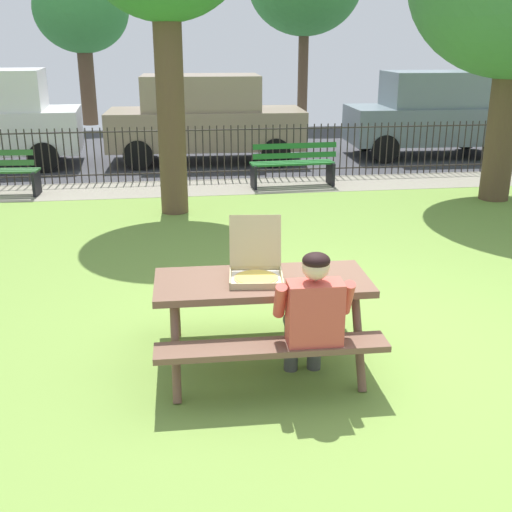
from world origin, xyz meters
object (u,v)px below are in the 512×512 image
object	(u,v)px
park_bench_center	(293,165)
far_tree_midleft	(81,11)
parked_car_right	(431,114)
far_tree_midright	(492,26)
pizza_box_open	(256,267)
picnic_table_foreground	(262,298)
adult_at_table	(312,314)
parked_car_center	(205,117)

from	to	relation	value
park_bench_center	far_tree_midleft	distance (m)	11.60
parked_car_right	far_tree_midright	size ratio (longest dim) A/B	0.91
pizza_box_open	picnic_table_foreground	bearing A→B (deg)	-49.63
pizza_box_open	far_tree_midleft	world-z (taller)	far_tree_midleft
pizza_box_open	far_tree_midleft	xyz separation A→B (m)	(-3.21, 16.76, 2.67)
adult_at_table	park_bench_center	distance (m)	7.39
park_bench_center	parked_car_right	world-z (taller)	parked_car_right
pizza_box_open	far_tree_midleft	bearing A→B (deg)	100.85
picnic_table_foreground	adult_at_table	world-z (taller)	adult_at_table
adult_at_table	parked_car_center	size ratio (longest dim) A/B	0.27
adult_at_table	parked_car_right	size ratio (longest dim) A/B	0.30
parked_car_right	far_tree_midleft	distance (m)	11.64
parked_car_right	far_tree_midleft	xyz separation A→B (m)	(-8.78, 7.21, 2.52)
picnic_table_foreground	pizza_box_open	distance (m)	0.28
parked_car_center	far_tree_midright	world-z (taller)	far_tree_midright
parked_car_right	park_bench_center	bearing A→B (deg)	-143.98
far_tree_midright	park_bench_center	bearing A→B (deg)	-131.68
pizza_box_open	parked_car_center	xyz separation A→B (m)	(0.16, 9.55, 0.14)
parked_car_center	adult_at_table	bearing A→B (deg)	-88.89
adult_at_table	parked_car_right	distance (m)	11.38
far_tree_midleft	far_tree_midright	xyz separation A→B (m)	(13.82, 0.00, -0.40)
parked_car_center	parked_car_right	bearing A→B (deg)	-0.01
parked_car_center	far_tree_midleft	world-z (taller)	far_tree_midleft
parked_car_center	far_tree_midleft	xyz separation A→B (m)	(-3.38, 7.21, 2.53)
pizza_box_open	far_tree_midright	size ratio (longest dim) A/B	0.13
far_tree_midright	far_tree_midleft	bearing A→B (deg)	180.00
park_bench_center	far_tree_midleft	size ratio (longest dim) A/B	0.33
far_tree_midleft	park_bench_center	bearing A→B (deg)	-64.18
picnic_table_foreground	far_tree_midleft	bearing A→B (deg)	100.97
adult_at_table	pizza_box_open	bearing A→B (deg)	122.66
adult_at_table	park_bench_center	world-z (taller)	adult_at_table
pizza_box_open	far_tree_midleft	size ratio (longest dim) A/B	0.11
park_bench_center	parked_car_center	xyz separation A→B (m)	(-1.49, 2.85, 0.59)
pizza_box_open	parked_car_center	bearing A→B (deg)	89.02
park_bench_center	parked_car_center	bearing A→B (deg)	117.64
pizza_box_open	far_tree_midright	world-z (taller)	far_tree_midright
adult_at_table	picnic_table_foreground	bearing A→B (deg)	121.74
parked_car_center	far_tree_midright	distance (m)	12.87
parked_car_center	parked_car_right	world-z (taller)	parked_car_right
pizza_box_open	parked_car_center	size ratio (longest dim) A/B	0.12
picnic_table_foreground	far_tree_midright	world-z (taller)	far_tree_midright
parked_car_right	pizza_box_open	bearing A→B (deg)	-120.23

